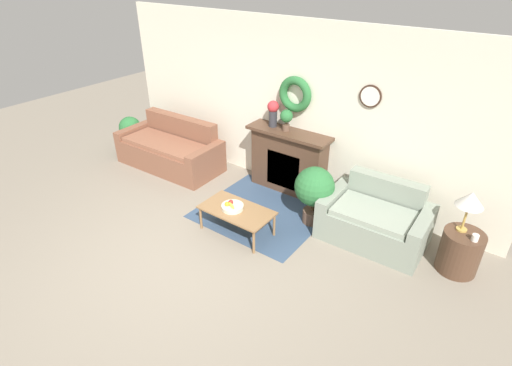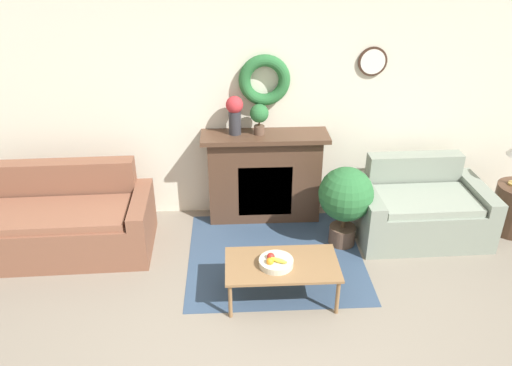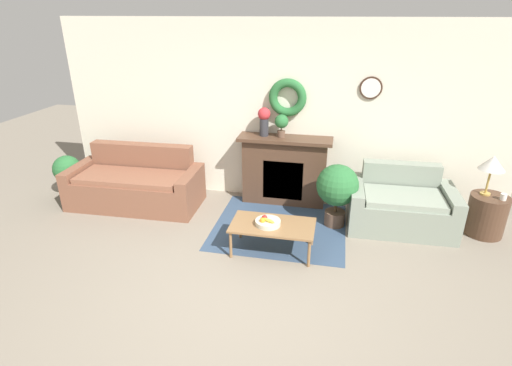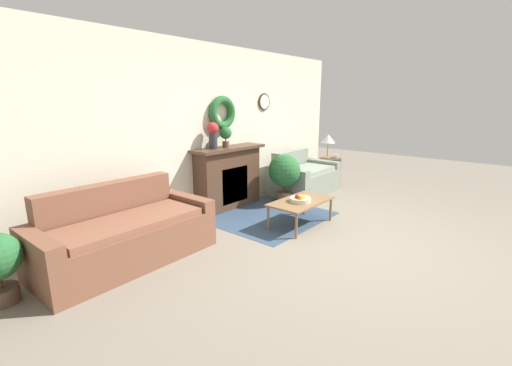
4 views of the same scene
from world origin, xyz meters
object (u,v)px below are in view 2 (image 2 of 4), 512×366
(couch_left, at_px, (56,223))
(potted_plant_floor_by_loveseat, at_px, (346,198))
(coffee_table, at_px, (282,267))
(fruit_bowl, at_px, (276,262))
(loveseat_right, at_px, (419,209))
(fireplace, at_px, (264,176))
(potted_plant_on_mantel, at_px, (259,116))
(vase_on_mantel_left, at_px, (235,112))

(couch_left, distance_m, potted_plant_floor_by_loveseat, 3.03)
(coffee_table, relative_size, fruit_bowl, 3.31)
(couch_left, bearing_deg, loveseat_right, -0.06)
(fireplace, distance_m, loveseat_right, 1.75)
(potted_plant_floor_by_loveseat, bearing_deg, potted_plant_on_mantel, 146.27)
(fruit_bowl, bearing_deg, potted_plant_on_mantel, 92.57)
(fireplace, height_order, loveseat_right, fireplace)
(fireplace, relative_size, loveseat_right, 0.99)
(potted_plant_on_mantel, xyz_separation_m, potted_plant_floor_by_loveseat, (0.87, -0.58, -0.70))
(couch_left, xyz_separation_m, vase_on_mantel_left, (1.89, 0.54, 0.99))
(loveseat_right, bearing_deg, couch_left, -179.66)
(potted_plant_on_mantel, bearing_deg, fireplace, 13.30)
(fireplace, distance_m, potted_plant_on_mantel, 0.74)
(loveseat_right, relative_size, fruit_bowl, 4.56)
(fruit_bowl, distance_m, potted_plant_floor_by_loveseat, 1.19)
(vase_on_mantel_left, xyz_separation_m, potted_plant_on_mantel, (0.26, -0.02, -0.03))
(fireplace, relative_size, coffee_table, 1.36)
(couch_left, bearing_deg, fireplace, 11.93)
(coffee_table, bearing_deg, fruit_bowl, -157.88)
(loveseat_right, xyz_separation_m, fruit_bowl, (-1.68, -1.03, 0.12))
(loveseat_right, height_order, potted_plant_on_mantel, potted_plant_on_mantel)
(fireplace, xyz_separation_m, vase_on_mantel_left, (-0.32, 0.01, 0.77))
(coffee_table, xyz_separation_m, fruit_bowl, (-0.06, -0.02, 0.07))
(couch_left, xyz_separation_m, fruit_bowl, (2.22, -0.93, 0.10))
(fireplace, bearing_deg, fruit_bowl, -89.85)
(loveseat_right, xyz_separation_m, vase_on_mantel_left, (-2.00, 0.44, 1.00))
(fireplace, distance_m, couch_left, 2.29)
(fruit_bowl, distance_m, potted_plant_on_mantel, 1.68)
(fruit_bowl, xyz_separation_m, potted_plant_on_mantel, (-0.06, 1.45, 0.85))
(couch_left, relative_size, loveseat_right, 1.41)
(coffee_table, xyz_separation_m, potted_plant_on_mantel, (-0.13, 1.42, 0.92))
(fireplace, height_order, fruit_bowl, fireplace)
(loveseat_right, xyz_separation_m, coffee_table, (-1.62, -1.01, 0.05))
(couch_left, bearing_deg, potted_plant_floor_by_loveseat, -2.73)
(loveseat_right, bearing_deg, fruit_bowl, -149.51)
(fireplace, distance_m, fruit_bowl, 1.47)
(vase_on_mantel_left, bearing_deg, loveseat_right, -12.26)
(vase_on_mantel_left, bearing_deg, potted_plant_on_mantel, -4.37)
(potted_plant_on_mantel, relative_size, potted_plant_floor_by_loveseat, 0.38)
(couch_left, height_order, potted_plant_floor_by_loveseat, potted_plant_floor_by_loveseat)
(fireplace, bearing_deg, couch_left, -166.53)
(fruit_bowl, xyz_separation_m, vase_on_mantel_left, (-0.33, 1.47, 0.89))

